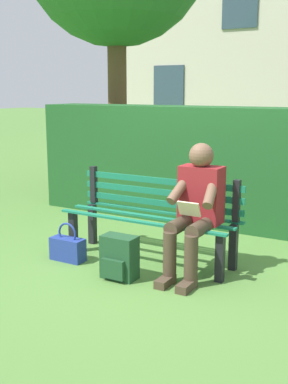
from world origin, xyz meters
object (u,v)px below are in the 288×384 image
at_px(backpack, 119,258).
at_px(handbag, 68,248).
at_px(park_bench, 153,215).
at_px(person_seated, 196,206).

relative_size(backpack, handbag, 1.02).
bearing_deg(park_bench, person_seated, 161.11).
bearing_deg(backpack, park_bench, -89.89).
bearing_deg(handbag, person_seated, -166.34).
distance_m(person_seated, backpack, 0.81).
xyz_separation_m(park_bench, person_seated, (-0.53, 0.18, 0.19)).
distance_m(park_bench, handbag, 0.90).
bearing_deg(person_seated, park_bench, -18.89).
distance_m(park_bench, person_seated, 0.59).
xyz_separation_m(park_bench, handbag, (0.69, 0.48, -0.32)).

